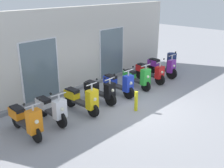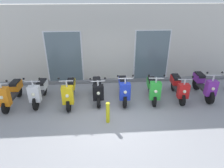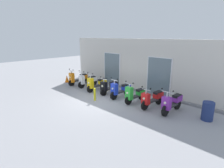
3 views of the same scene
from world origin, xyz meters
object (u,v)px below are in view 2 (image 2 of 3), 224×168
(scooter_red, at_px, (179,87))
(curb_bollard, at_px, (108,113))
(scooter_black, at_px, (98,89))
(scooter_purple, at_px, (204,85))
(scooter_blue, at_px, (124,89))
(scooter_orange, at_px, (11,93))
(scooter_white, at_px, (39,91))
(scooter_yellow, at_px, (70,91))
(scooter_green, at_px, (153,88))

(scooter_red, bearing_deg, curb_bollard, -153.32)
(scooter_black, height_order, scooter_purple, scooter_purple)
(scooter_blue, bearing_deg, scooter_red, 0.67)
(scooter_purple, bearing_deg, scooter_orange, -178.74)
(scooter_blue, relative_size, curb_bollard, 2.27)
(scooter_orange, bearing_deg, curb_bollard, -20.61)
(scooter_purple, relative_size, curb_bollard, 2.37)
(scooter_white, xyz_separation_m, scooter_yellow, (1.13, -0.14, -0.00))
(curb_bollard, bearing_deg, scooter_black, 102.26)
(scooter_yellow, distance_m, scooter_red, 4.10)
(scooter_yellow, height_order, curb_bollard, scooter_yellow)
(scooter_orange, distance_m, scooter_blue, 4.07)
(scooter_white, height_order, scooter_yellow, scooter_yellow)
(scooter_white, relative_size, scooter_purple, 0.94)
(scooter_white, height_order, curb_bollard, scooter_white)
(scooter_white, distance_m, scooter_black, 2.14)
(scooter_blue, xyz_separation_m, scooter_red, (2.12, 0.02, -0.01))
(scooter_white, xyz_separation_m, scooter_black, (2.14, 0.01, -0.03))
(scooter_orange, relative_size, scooter_red, 0.99)
(scooter_white, relative_size, scooter_green, 1.05)
(scooter_purple, xyz_separation_m, curb_bollard, (-3.80, -1.44, -0.13))
(scooter_white, bearing_deg, scooter_purple, 0.18)
(scooter_red, bearing_deg, scooter_yellow, -178.36)
(scooter_green, height_order, curb_bollard, scooter_green)
(scooter_green, xyz_separation_m, curb_bollard, (-1.76, -1.32, -0.12))
(scooter_blue, bearing_deg, scooter_orange, -178.71)
(scooter_red, bearing_deg, scooter_blue, -179.33)
(scooter_blue, bearing_deg, scooter_green, -2.83)
(scooter_yellow, xyz_separation_m, scooter_black, (1.01, 0.15, -0.03))
(scooter_black, distance_m, curb_bollard, 1.47)
(scooter_white, distance_m, scooter_red, 5.23)
(scooter_white, xyz_separation_m, curb_bollard, (2.45, -1.42, -0.12))
(scooter_purple, bearing_deg, scooter_black, -179.89)
(scooter_blue, xyz_separation_m, scooter_green, (1.10, -0.05, 0.00))
(scooter_green, bearing_deg, scooter_blue, 177.17)
(scooter_white, bearing_deg, scooter_red, -0.25)
(scooter_red, distance_m, scooter_purple, 1.02)
(scooter_black, bearing_deg, scooter_blue, -3.41)
(scooter_orange, xyz_separation_m, scooter_yellow, (2.08, -0.00, -0.03))
(scooter_red, bearing_deg, scooter_black, 179.38)
(scooter_blue, distance_m, scooter_purple, 3.13)
(scooter_black, relative_size, curb_bollard, 2.16)
(scooter_purple, bearing_deg, scooter_blue, -178.79)
(scooter_white, height_order, scooter_blue, scooter_blue)
(scooter_black, bearing_deg, scooter_red, -0.62)
(scooter_orange, distance_m, scooter_white, 0.97)
(scooter_black, distance_m, scooter_purple, 4.11)
(scooter_purple, height_order, curb_bollard, scooter_purple)
(scooter_yellow, relative_size, scooter_black, 1.07)
(scooter_black, xyz_separation_m, scooter_red, (3.09, -0.03, 0.02))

